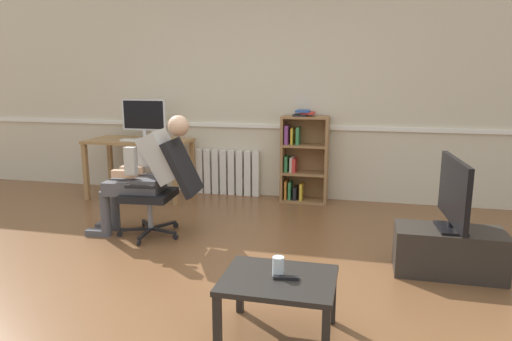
% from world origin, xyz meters
% --- Properties ---
extents(ground_plane, '(18.00, 18.00, 0.00)m').
position_xyz_m(ground_plane, '(0.00, 0.00, 0.00)').
color(ground_plane, brown).
extents(back_wall, '(12.00, 0.13, 2.70)m').
position_xyz_m(back_wall, '(0.00, 2.65, 1.35)').
color(back_wall, beige).
rests_on(back_wall, ground_plane).
extents(computer_desk, '(1.29, 0.66, 0.76)m').
position_xyz_m(computer_desk, '(-1.70, 2.15, 0.65)').
color(computer_desk, '#9E7547').
rests_on(computer_desk, ground_plane).
extents(imac_monitor, '(0.60, 0.14, 0.51)m').
position_xyz_m(imac_monitor, '(-1.66, 2.23, 1.05)').
color(imac_monitor, silver).
rests_on(imac_monitor, computer_desk).
extents(keyboard, '(0.40, 0.12, 0.02)m').
position_xyz_m(keyboard, '(-1.66, 2.01, 0.77)').
color(keyboard, white).
rests_on(keyboard, computer_desk).
extents(computer_mouse, '(0.06, 0.10, 0.03)m').
position_xyz_m(computer_mouse, '(-1.42, 2.03, 0.77)').
color(computer_mouse, white).
rests_on(computer_mouse, computer_desk).
extents(bookshelf, '(0.58, 0.29, 1.15)m').
position_xyz_m(bookshelf, '(0.36, 2.44, 0.55)').
color(bookshelf, olive).
rests_on(bookshelf, ground_plane).
extents(radiator, '(0.86, 0.08, 0.60)m').
position_xyz_m(radiator, '(-0.64, 2.54, 0.30)').
color(radiator, white).
rests_on(radiator, ground_plane).
extents(office_chair, '(0.82, 0.62, 0.96)m').
position_xyz_m(office_chair, '(-0.76, 0.83, 0.52)').
color(office_chair, black).
rests_on(office_chair, ground_plane).
extents(person_seated, '(1.06, 0.41, 1.19)m').
position_xyz_m(person_seated, '(-0.93, 0.82, 0.64)').
color(person_seated, '#4C4C51').
rests_on(person_seated, ground_plane).
extents(tv_stand, '(0.83, 0.40, 0.37)m').
position_xyz_m(tv_stand, '(1.80, 0.53, 0.18)').
color(tv_stand, '#2D2823').
rests_on(tv_stand, ground_plane).
extents(tv_screen, '(0.22, 0.80, 0.56)m').
position_xyz_m(tv_screen, '(1.80, 0.53, 0.66)').
color(tv_screen, black).
rests_on(tv_screen, tv_stand).
extents(coffee_table, '(0.67, 0.54, 0.38)m').
position_xyz_m(coffee_table, '(0.65, -0.68, 0.33)').
color(coffee_table, black).
rests_on(coffee_table, ground_plane).
extents(drinking_glass, '(0.07, 0.07, 0.12)m').
position_xyz_m(drinking_glass, '(0.65, -0.65, 0.44)').
color(drinking_glass, silver).
rests_on(drinking_glass, coffee_table).
extents(spare_remote, '(0.15, 0.06, 0.02)m').
position_xyz_m(spare_remote, '(0.70, -0.69, 0.39)').
color(spare_remote, black).
rests_on(spare_remote, coffee_table).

